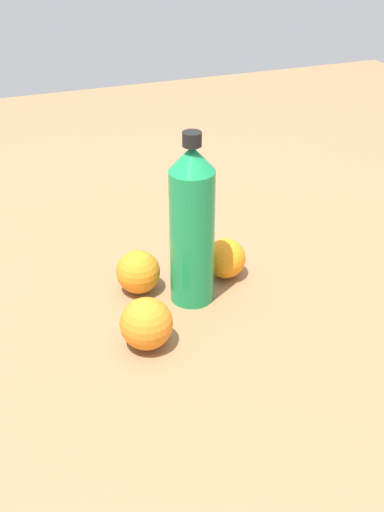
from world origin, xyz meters
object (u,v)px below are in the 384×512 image
object	(u,v)px
water_bottle	(192,226)
orange_0	(138,272)
orange_1	(225,258)
orange_2	(146,324)

from	to	relation	value
water_bottle	orange_0	world-z (taller)	water_bottle
orange_0	orange_1	size ratio (longest dim) A/B	1.05
water_bottle	orange_1	world-z (taller)	water_bottle
orange_0	water_bottle	bearing A→B (deg)	147.45
water_bottle	orange_1	size ratio (longest dim) A/B	4.13
water_bottle	orange_0	xyz separation A→B (m)	(0.08, -0.05, -0.10)
orange_2	orange_0	bearing A→B (deg)	-101.02
orange_2	water_bottle	bearing A→B (deg)	-138.64
orange_1	orange_0	bearing A→B (deg)	-2.91
water_bottle	orange_0	bearing A→B (deg)	-147.02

